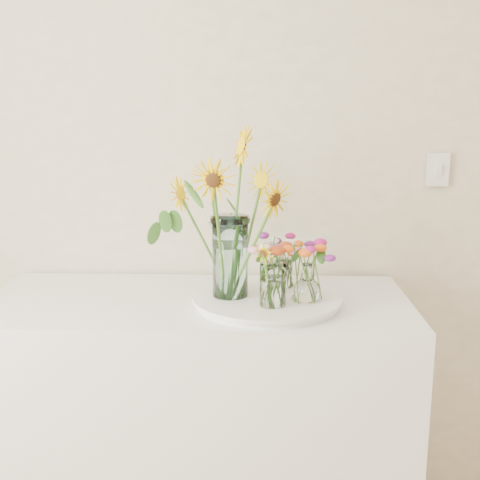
{
  "coord_description": "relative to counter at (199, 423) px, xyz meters",
  "views": [
    {
      "loc": [
        -0.19,
        0.04,
        1.51
      ],
      "look_at": [
        -0.26,
        1.9,
        1.11
      ],
      "focal_mm": 45.0,
      "sensor_mm": 36.0,
      "label": 1
    }
  ],
  "objects": [
    {
      "name": "wildflower_posy_b",
      "position": [
        0.36,
        -0.1,
        0.58
      ],
      "size": [
        0.2,
        0.2,
        0.21
      ],
      "primitive_type": null,
      "color": "#FF6216",
      "rests_on": "tray"
    },
    {
      "name": "tray",
      "position": [
        0.23,
        -0.05,
        0.46
      ],
      "size": [
        0.45,
        0.45,
        0.02
      ],
      "primitive_type": "cylinder",
      "color": "white",
      "rests_on": "counter"
    },
    {
      "name": "wildflower_posy_c",
      "position": [
        0.29,
        0.05,
        0.57
      ],
      "size": [
        0.18,
        0.18,
        0.19
      ],
      "primitive_type": null,
      "color": "#FF6216",
      "rests_on": "tray"
    },
    {
      "name": "mason_jar",
      "position": [
        0.11,
        -0.05,
        0.61
      ],
      "size": [
        0.14,
        0.14,
        0.26
      ],
      "primitive_type": "cylinder",
      "rotation": [
        0.0,
        0.0,
        0.31
      ],
      "color": "silver",
      "rests_on": "tray"
    },
    {
      "name": "small_vase_c",
      "position": [
        0.29,
        0.05,
        0.53
      ],
      "size": [
        0.08,
        0.08,
        0.1
      ],
      "primitive_type": "cylinder",
      "rotation": [
        0.0,
        0.0,
        0.41
      ],
      "color": "white",
      "rests_on": "tray"
    },
    {
      "name": "wildflower_posy_a",
      "position": [
        0.25,
        -0.15,
        0.59
      ],
      "size": [
        0.18,
        0.18,
        0.23
      ],
      "primitive_type": null,
      "color": "#FF6216",
      "rests_on": "tray"
    },
    {
      "name": "sunflower_bouquet",
      "position": [
        0.11,
        -0.05,
        0.74
      ],
      "size": [
        0.82,
        0.82,
        0.53
      ],
      "primitive_type": null,
      "rotation": [
        0.0,
        0.0,
        0.31
      ],
      "color": "yellow",
      "rests_on": "tray"
    },
    {
      "name": "small_vase_a",
      "position": [
        0.25,
        -0.15,
        0.54
      ],
      "size": [
        0.1,
        0.1,
        0.14
      ],
      "primitive_type": "cylinder",
      "rotation": [
        0.0,
        0.0,
        -0.34
      ],
      "color": "white",
      "rests_on": "tray"
    },
    {
      "name": "counter",
      "position": [
        0.0,
        0.0,
        0.0
      ],
      "size": [
        1.4,
        0.6,
        0.9
      ],
      "primitive_type": "cube",
      "color": "white",
      "rests_on": "ground_plane"
    },
    {
      "name": "small_vase_b",
      "position": [
        0.36,
        -0.1,
        0.54
      ],
      "size": [
        0.11,
        0.11,
        0.12
      ],
      "primitive_type": null,
      "rotation": [
        0.0,
        0.0,
        0.37
      ],
      "color": "white",
      "rests_on": "tray"
    }
  ]
}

